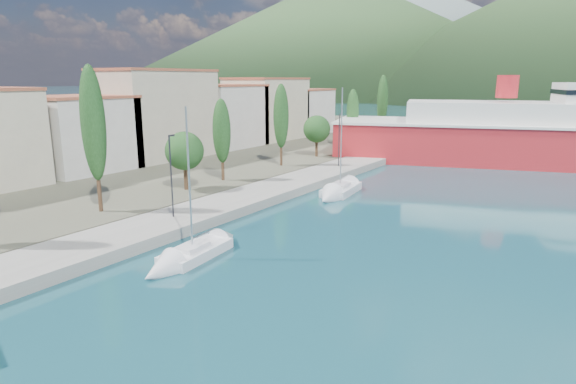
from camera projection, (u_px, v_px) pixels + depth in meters
The scene contains 9 objects.
ground at pixel (529, 124), 117.99m from camera, with size 1400.00×1400.00×0.00m, color #194C57.
quay at pixel (280, 188), 46.91m from camera, with size 5.00×88.00×0.80m, color gray.
land_strip at pixel (119, 147), 75.67m from camera, with size 70.00×148.00×0.70m, color #565644.
town_buildings at pixel (190, 117), 67.05m from camera, with size 9.20×69.20×11.30m.
tree_row at pixel (261, 125), 53.07m from camera, with size 3.56×65.61×11.14m.
lamp_posts at pixel (184, 171), 35.91m from camera, with size 0.15×48.45×6.06m.
sailboat_near at pixel (178, 262), 28.25m from camera, with size 2.85×7.17×10.04m.
sailboat_mid at pixel (334, 194), 44.76m from camera, with size 3.32×7.69×10.94m.
ferry at pixel (574, 137), 60.93m from camera, with size 60.61×30.85×11.85m.
Camera 1 is at (17.20, -11.53, 10.74)m, focal length 30.00 mm.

